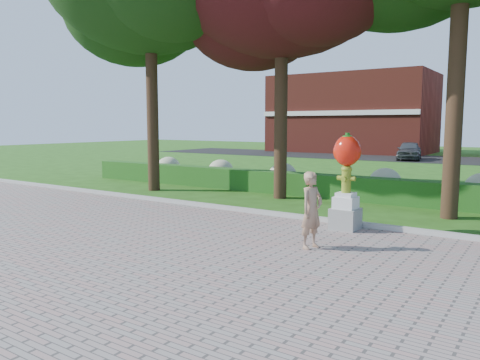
# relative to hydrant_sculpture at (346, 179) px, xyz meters

# --- Properties ---
(ground) EXTENTS (100.00, 100.00, 0.00)m
(ground) POSITION_rel_hydrant_sculpture_xyz_m (-1.72, -2.50, -1.25)
(ground) COLOR #244F13
(ground) RESTS_ON ground
(walkway) EXTENTS (40.00, 14.00, 0.04)m
(walkway) POSITION_rel_hydrant_sculpture_xyz_m (-1.72, -6.50, -1.23)
(walkway) COLOR gray
(walkway) RESTS_ON ground
(curb) EXTENTS (40.00, 0.18, 0.15)m
(curb) POSITION_rel_hydrant_sculpture_xyz_m (-1.72, 0.50, -1.18)
(curb) COLOR #ADADA5
(curb) RESTS_ON ground
(lawn_hedge) EXTENTS (24.00, 0.70, 0.80)m
(lawn_hedge) POSITION_rel_hydrant_sculpture_xyz_m (-1.72, 4.50, -0.85)
(lawn_hedge) COLOR #1F4C15
(lawn_hedge) RESTS_ON ground
(hydrangea_row) EXTENTS (20.10, 1.10, 0.99)m
(hydrangea_row) POSITION_rel_hydrant_sculpture_xyz_m (-1.15, 5.50, -0.70)
(hydrangea_row) COLOR beige
(hydrangea_row) RESTS_ON ground
(street) EXTENTS (50.00, 8.00, 0.02)m
(street) POSITION_rel_hydrant_sculpture_xyz_m (-1.72, 25.50, -1.24)
(street) COLOR black
(street) RESTS_ON ground
(building_left) EXTENTS (14.00, 8.00, 7.00)m
(building_left) POSITION_rel_hydrant_sculpture_xyz_m (-11.72, 31.50, 2.25)
(building_left) COLOR maroon
(building_left) RESTS_ON ground
(hydrant_sculpture) EXTENTS (0.67, 0.63, 2.29)m
(hydrant_sculpture) POSITION_rel_hydrant_sculpture_xyz_m (0.00, 0.00, 0.00)
(hydrant_sculpture) COLOR gray
(hydrant_sculpture) RESTS_ON walkway
(woman) EXTENTS (0.49, 0.64, 1.55)m
(woman) POSITION_rel_hydrant_sculpture_xyz_m (0.07, -2.03, -0.44)
(woman) COLOR tan
(woman) RESTS_ON walkway
(parked_car) EXTENTS (2.29, 4.13, 1.33)m
(parked_car) POSITION_rel_hydrant_sculpture_xyz_m (-4.57, 23.92, -0.57)
(parked_car) COLOR #3E4145
(parked_car) RESTS_ON street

